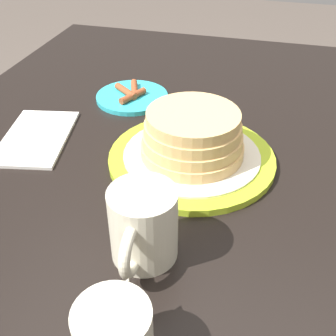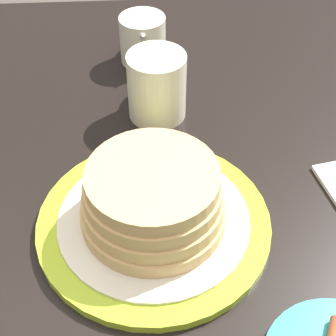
% 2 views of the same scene
% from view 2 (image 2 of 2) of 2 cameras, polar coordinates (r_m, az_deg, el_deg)
% --- Properties ---
extents(dining_table, '(1.23, 1.06, 0.74)m').
position_cam_2_polar(dining_table, '(0.71, -2.06, -13.64)').
color(dining_table, black).
rests_on(dining_table, ground_plane).
extents(pancake_plate, '(0.28, 0.28, 0.09)m').
position_cam_2_polar(pancake_plate, '(0.60, -1.77, -4.32)').
color(pancake_plate, '#AAC628').
rests_on(pancake_plate, dining_table).
extents(coffee_mug, '(0.12, 0.09, 0.10)m').
position_cam_2_polar(coffee_mug, '(0.76, -1.37, 9.28)').
color(coffee_mug, beige).
rests_on(coffee_mug, dining_table).
extents(creamer_pitcher, '(0.11, 0.08, 0.09)m').
position_cam_2_polar(creamer_pitcher, '(0.89, -2.92, 14.15)').
color(creamer_pitcher, beige).
rests_on(creamer_pitcher, dining_table).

